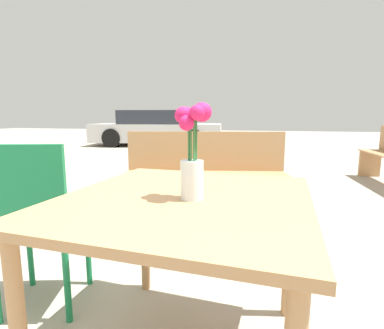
% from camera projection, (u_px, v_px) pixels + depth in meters
% --- Properties ---
extents(table_front, '(0.97, 1.04, 0.71)m').
position_uv_depth(table_front, '(186.00, 217.00, 1.15)').
color(table_front, tan).
rests_on(table_front, ground_plane).
extents(flower_vase, '(0.14, 0.12, 0.35)m').
position_uv_depth(flower_vase, '(193.00, 152.00, 1.07)').
color(flower_vase, silver).
rests_on(flower_vase, table_front).
extents(cafe_chair, '(0.49, 0.49, 0.88)m').
position_uv_depth(cafe_chair, '(35.00, 217.00, 1.48)').
color(cafe_chair, '#197A47').
rests_on(cafe_chair, ground_plane).
extents(bench_near, '(1.63, 0.66, 0.85)m').
position_uv_depth(bench_near, '(205.00, 171.00, 3.00)').
color(bench_near, tan).
rests_on(bench_near, ground_plane).
extents(parked_car, '(4.49, 2.22, 1.19)m').
position_uv_depth(parked_car, '(158.00, 129.00, 10.25)').
color(parked_car, silver).
rests_on(parked_car, ground_plane).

